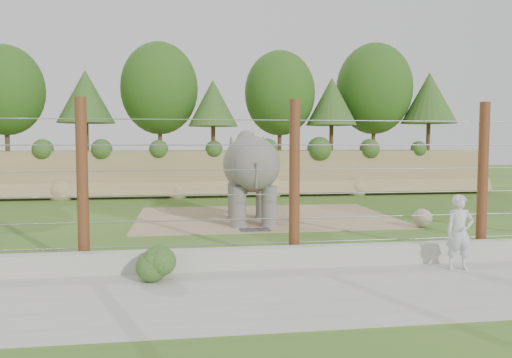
{
  "coord_description": "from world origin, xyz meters",
  "views": [
    {
      "loc": [
        -2.7,
        -16.41,
        2.95
      ],
      "look_at": [
        0.0,
        2.0,
        1.6
      ],
      "focal_mm": 35.0,
      "sensor_mm": 36.0,
      "label": 1
    }
  ],
  "objects": [
    {
      "name": "back_embankment",
      "position": [
        0.59,
        12.68,
        3.97
      ],
      "size": [
        30.0,
        5.52,
        8.77
      ],
      "color": "#947D54",
      "rests_on": "ground"
    },
    {
      "name": "ground",
      "position": [
        0.0,
        0.0,
        0.0
      ],
      "size": [
        90.0,
        90.0,
        0.0
      ],
      "primitive_type": "plane",
      "color": "#3D5F20",
      "rests_on": "ground"
    },
    {
      "name": "zookeeper",
      "position": [
        3.63,
        -5.8,
        0.88
      ],
      "size": [
        0.69,
        0.5,
        1.75
      ],
      "primitive_type": "imported",
      "rotation": [
        0.0,
        0.0,
        -0.14
      ],
      "color": "silver",
      "rests_on": "walkway"
    },
    {
      "name": "walkway_shrub",
      "position": [
        -3.29,
        -5.8,
        0.39
      ],
      "size": [
        0.76,
        0.76,
        0.76
      ],
      "primitive_type": "sphere",
      "color": "#234E16",
      "rests_on": "walkway"
    },
    {
      "name": "stone_ball",
      "position": [
        5.5,
        -0.3,
        0.35
      ],
      "size": [
        0.65,
        0.65,
        0.65
      ],
      "primitive_type": "sphere",
      "color": "gray",
      "rests_on": "dirt_patch"
    },
    {
      "name": "elephant",
      "position": [
        -0.22,
        1.67,
        1.68
      ],
      "size": [
        1.92,
        4.21,
        3.36
      ],
      "primitive_type": null,
      "rotation": [
        0.0,
        0.0,
        -0.04
      ],
      "color": "#65615B",
      "rests_on": "ground"
    },
    {
      "name": "walkway",
      "position": [
        0.0,
        -7.0,
        0.01
      ],
      "size": [
        26.0,
        4.0,
        0.01
      ],
      "primitive_type": "cube",
      "color": "#ABAA9F",
      "rests_on": "ground"
    },
    {
      "name": "dirt_patch",
      "position": [
        0.5,
        3.0,
        0.01
      ],
      "size": [
        10.0,
        7.0,
        0.02
      ],
      "primitive_type": "cube",
      "color": "#A1825D",
      "rests_on": "ground"
    },
    {
      "name": "drain_grate",
      "position": [
        -0.32,
        0.0,
        0.04
      ],
      "size": [
        1.0,
        0.6,
        0.03
      ],
      "primitive_type": "cube",
      "color": "#262628",
      "rests_on": "dirt_patch"
    },
    {
      "name": "barrier_fence",
      "position": [
        0.0,
        -4.5,
        2.0
      ],
      "size": [
        20.26,
        0.26,
        4.0
      ],
      "color": "#5A2315",
      "rests_on": "ground"
    },
    {
      "name": "retaining_wall",
      "position": [
        0.0,
        -5.0,
        0.25
      ],
      "size": [
        26.0,
        0.35,
        0.5
      ],
      "primitive_type": "cube",
      "color": "#ABAA9F",
      "rests_on": "ground"
    }
  ]
}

